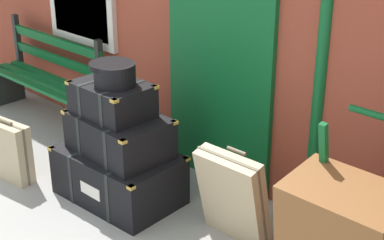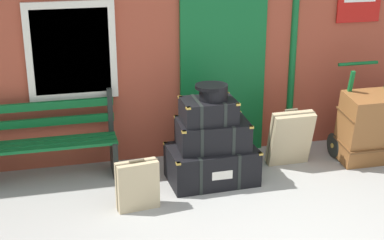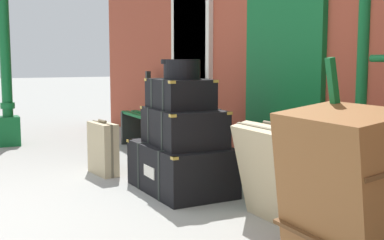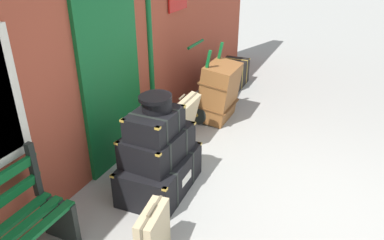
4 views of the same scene
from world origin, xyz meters
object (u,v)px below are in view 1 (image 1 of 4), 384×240
steamer_trunk_top (112,99)px  suitcase_brown (9,151)px  steamer_trunk_base (119,175)px  round_hatbox (114,73)px  suitcase_caramel (233,197)px  steamer_trunk_middle (119,134)px  platform_bench (47,80)px

steamer_trunk_top → suitcase_brown: size_ratio=1.07×
steamer_trunk_base → suitcase_brown: suitcase_brown is taller
round_hatbox → suitcase_caramel: bearing=10.2°
steamer_trunk_base → steamer_trunk_top: bearing=164.0°
suitcase_caramel → steamer_trunk_middle: bearing=-170.4°
suitcase_brown → steamer_trunk_middle: bearing=26.2°
round_hatbox → suitcase_brown: round_hatbox is taller
steamer_trunk_base → suitcase_caramel: (1.06, 0.20, 0.15)m
round_hatbox → suitcase_caramel: 1.30m
round_hatbox → suitcase_brown: size_ratio=0.65×
platform_bench → steamer_trunk_middle: (1.85, -0.53, 0.14)m
steamer_trunk_middle → round_hatbox: bearing=-121.8°
round_hatbox → steamer_trunk_base: bearing=-120.1°
platform_bench → round_hatbox: bearing=-16.3°
round_hatbox → suitcase_caramel: size_ratio=0.51×
steamer_trunk_middle → round_hatbox: 0.52m
round_hatbox → platform_bench: bearing=163.7°
steamer_trunk_base → suitcase_brown: (-0.94, -0.45, 0.06)m
steamer_trunk_top → suitcase_brown: steamer_trunk_top is taller
steamer_trunk_base → round_hatbox: bearing=59.9°
steamer_trunk_top → steamer_trunk_base: bearing=-16.0°
platform_bench → steamer_trunk_middle: 1.93m
platform_bench → suitcase_caramel: 2.92m
steamer_trunk_top → suitcase_brown: (-0.90, -0.46, -0.60)m
steamer_trunk_base → suitcase_caramel: 1.09m
platform_bench → steamer_trunk_middle: size_ratio=1.92×
round_hatbox → steamer_trunk_middle: bearing=58.2°
suitcase_caramel → suitcase_brown: bearing=-162.1°
platform_bench → suitcase_caramel: platform_bench is taller
steamer_trunk_base → suitcase_brown: 1.04m
steamer_trunk_base → platform_bench: bearing=163.4°
steamer_trunk_middle → suitcase_brown: bearing=-153.8°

